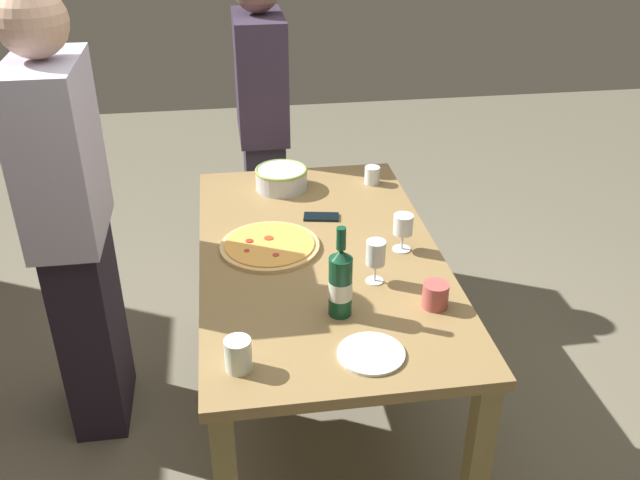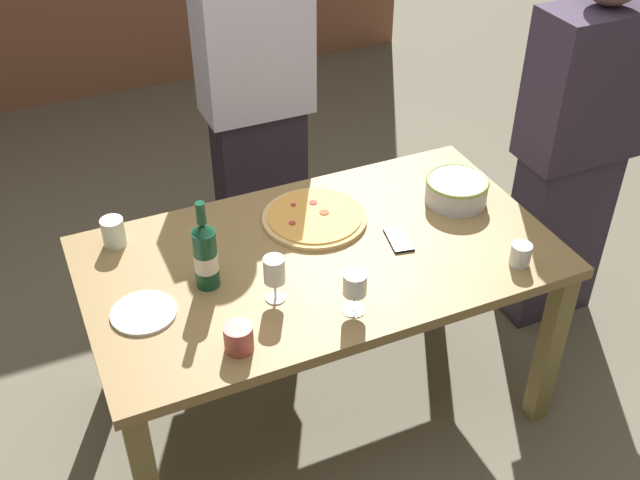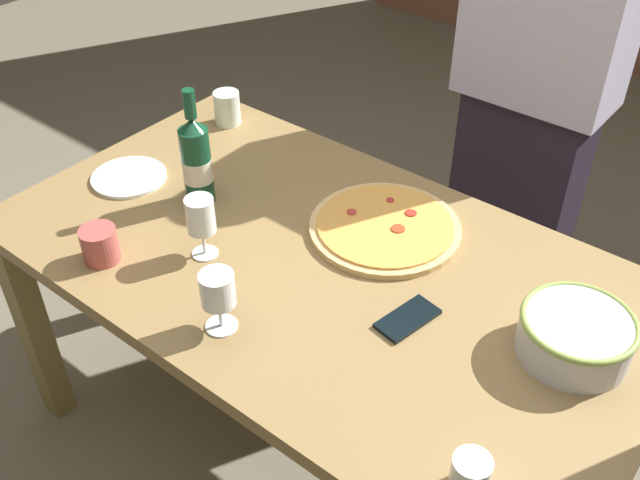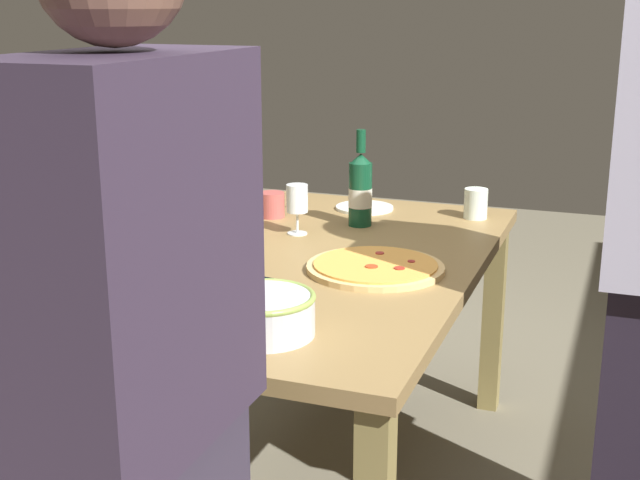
# 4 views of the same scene
# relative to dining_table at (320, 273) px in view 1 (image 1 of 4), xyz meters

# --- Properties ---
(ground_plane) EXTENTS (8.00, 8.00, 0.00)m
(ground_plane) POSITION_rel_dining_table_xyz_m (0.00, 0.00, -0.66)
(ground_plane) COLOR #6F6956
(dining_table) EXTENTS (1.60, 0.90, 0.75)m
(dining_table) POSITION_rel_dining_table_xyz_m (0.00, 0.00, 0.00)
(dining_table) COLOR olive
(dining_table) RESTS_ON ground
(pizza) EXTENTS (0.38, 0.38, 0.03)m
(pizza) POSITION_rel_dining_table_xyz_m (0.06, 0.18, 0.10)
(pizza) COLOR #DFB673
(pizza) RESTS_ON dining_table
(serving_bowl) EXTENTS (0.23, 0.23, 0.09)m
(serving_bowl) POSITION_rel_dining_table_xyz_m (0.59, 0.09, 0.14)
(serving_bowl) COLOR silver
(serving_bowl) RESTS_ON dining_table
(wine_bottle) EXTENTS (0.08, 0.08, 0.32)m
(wine_bottle) POSITION_rel_dining_table_xyz_m (-0.40, -0.01, 0.21)
(wine_bottle) COLOR #114429
(wine_bottle) RESTS_ON dining_table
(wine_glass_near_pizza) EXTENTS (0.07, 0.07, 0.16)m
(wine_glass_near_pizza) POSITION_rel_dining_table_xyz_m (-0.23, -0.16, 0.20)
(wine_glass_near_pizza) COLOR white
(wine_glass_near_pizza) RESTS_ON dining_table
(wine_glass_by_bottle) EXTENTS (0.07, 0.07, 0.15)m
(wine_glass_by_bottle) POSITION_rel_dining_table_xyz_m (-0.02, -0.31, 0.19)
(wine_glass_by_bottle) COLOR white
(wine_glass_by_bottle) RESTS_ON dining_table
(cup_amber) EXTENTS (0.09, 0.09, 0.09)m
(cup_amber) POSITION_rel_dining_table_xyz_m (-0.40, -0.33, 0.14)
(cup_amber) COLOR #B9524D
(cup_amber) RESTS_ON dining_table
(cup_ceramic) EXTENTS (0.08, 0.08, 0.10)m
(cup_ceramic) POSITION_rel_dining_table_xyz_m (-0.63, 0.33, 0.14)
(cup_ceramic) COLOR white
(cup_ceramic) RESTS_ON dining_table
(cup_spare) EXTENTS (0.07, 0.07, 0.08)m
(cup_spare) POSITION_rel_dining_table_xyz_m (0.58, -0.33, 0.13)
(cup_spare) COLOR white
(cup_spare) RESTS_ON dining_table
(side_plate) EXTENTS (0.21, 0.21, 0.01)m
(side_plate) POSITION_rel_dining_table_xyz_m (-0.62, -0.06, 0.10)
(side_plate) COLOR white
(side_plate) RESTS_ON dining_table
(cell_phone) EXTENTS (0.10, 0.15, 0.01)m
(cell_phone) POSITION_rel_dining_table_xyz_m (0.28, -0.05, 0.10)
(cell_phone) COLOR black
(cell_phone) RESTS_ON dining_table
(person_host) EXTENTS (0.46, 0.24, 1.62)m
(person_host) POSITION_rel_dining_table_xyz_m (1.17, 0.13, 0.16)
(person_host) COLOR #342D3E
(person_host) RESTS_ON ground
(person_guest_left) EXTENTS (0.45, 0.24, 1.72)m
(person_guest_left) POSITION_rel_dining_table_xyz_m (0.10, 0.90, 0.22)
(person_guest_left) COLOR black
(person_guest_left) RESTS_ON ground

